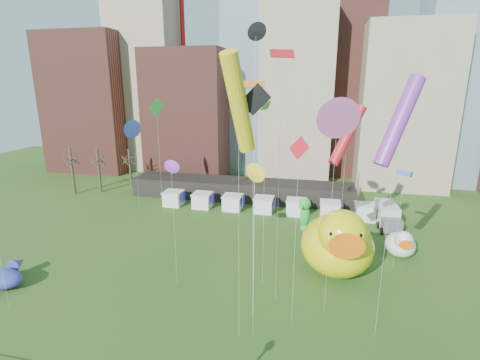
% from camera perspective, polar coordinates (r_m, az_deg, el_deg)
% --- Properties ---
extents(skyline, '(101.00, 23.00, 68.00)m').
position_cam_1_polar(skyline, '(77.99, 7.97, 16.40)').
color(skyline, brown).
rests_on(skyline, ground).
extents(pavilion, '(38.00, 6.00, 3.20)m').
position_cam_1_polar(pavilion, '(62.65, 0.11, -1.49)').
color(pavilion, black).
rests_on(pavilion, ground).
extents(vendor_tents, '(33.24, 2.80, 2.40)m').
position_cam_1_polar(vendor_tents, '(56.31, 3.79, -4.00)').
color(vendor_tents, white).
rests_on(vendor_tents, ground).
extents(bare_trees, '(8.44, 6.44, 8.50)m').
position_cam_1_polar(bare_trees, '(70.97, -21.26, 1.46)').
color(bare_trees, '#382B21').
rests_on(bare_trees, ground).
extents(big_duck, '(8.28, 10.60, 7.89)m').
position_cam_1_polar(big_duck, '(38.97, 15.20, -9.53)').
color(big_duck, yellow).
rests_on(big_duck, ground).
extents(small_duck, '(3.40, 4.56, 3.51)m').
position_cam_1_polar(small_duck, '(46.04, 24.08, -9.18)').
color(small_duck, white).
rests_on(small_duck, ground).
extents(seahorse_green, '(1.92, 2.14, 6.35)m').
position_cam_1_polar(seahorse_green, '(44.04, 10.22, -5.03)').
color(seahorse_green, silver).
rests_on(seahorse_green, ground).
extents(seahorse_purple, '(1.42, 1.62, 4.98)m').
position_cam_1_polar(seahorse_purple, '(40.42, 12.26, -8.49)').
color(seahorse_purple, silver).
rests_on(seahorse_purple, ground).
extents(box_truck, '(3.20, 7.22, 3.01)m').
position_cam_1_polar(box_truck, '(55.01, 22.23, -5.13)').
color(box_truck, silver).
rests_on(box_truck, ground).
extents(kite_0, '(1.57, 0.96, 15.77)m').
position_cam_1_polar(kite_0, '(27.18, 9.27, 3.88)').
color(kite_0, silver).
rests_on(kite_0, ground).
extents(kite_1, '(2.53, 2.43, 18.50)m').
position_cam_1_polar(kite_1, '(28.91, 15.16, 9.46)').
color(kite_1, silver).
rests_on(kite_1, ground).
extents(kite_2, '(1.21, 0.95, 23.93)m').
position_cam_1_polar(kite_2, '(29.20, 2.52, 22.00)').
color(kite_2, silver).
rests_on(kite_2, ground).
extents(kite_3, '(1.37, 2.19, 17.50)m').
position_cam_1_polar(kite_3, '(52.18, -13.03, 10.75)').
color(kite_3, silver).
rests_on(kite_3, ground).
extents(kite_4, '(1.27, 1.11, 13.57)m').
position_cam_1_polar(kite_4, '(27.80, 2.27, 1.04)').
color(kite_4, silver).
rests_on(kite_4, ground).
extents(kite_5, '(1.50, 1.20, 10.88)m').
position_cam_1_polar(kite_5, '(40.41, 24.49, 0.81)').
color(kite_5, silver).
rests_on(kite_5, ground).
extents(kite_6, '(2.02, 0.92, 19.69)m').
position_cam_1_polar(kite_6, '(33.91, 2.20, 14.34)').
color(kite_6, silver).
rests_on(kite_6, ground).
extents(kite_7, '(1.23, 0.53, 12.67)m').
position_cam_1_polar(kite_7, '(33.82, -10.81, 1.95)').
color(kite_7, silver).
rests_on(kite_7, ground).
extents(kite_8, '(3.98, 2.52, 17.43)m').
position_cam_1_polar(kite_8, '(39.81, 16.57, 6.74)').
color(kite_8, silver).
rests_on(kite_8, ground).
extents(kite_9, '(0.08, 3.64, 9.90)m').
position_cam_1_polar(kite_9, '(43.71, 18.20, -0.89)').
color(kite_9, silver).
rests_on(kite_9, ground).
extents(kite_10, '(2.18, 0.03, 19.53)m').
position_cam_1_polar(kite_10, '(24.78, 2.43, 11.24)').
color(kite_10, silver).
rests_on(kite_10, ground).
extents(kite_11, '(0.66, 2.40, 17.96)m').
position_cam_1_polar(kite_11, '(32.35, 4.06, 11.34)').
color(kite_11, silver).
rests_on(kite_11, ground).
extents(kite_12, '(2.03, 4.23, 21.59)m').
position_cam_1_polar(kite_12, '(24.57, -0.22, 11.83)').
color(kite_12, silver).
rests_on(kite_12, ground).
extents(kite_13, '(0.74, 2.77, 14.16)m').
position_cam_1_polar(kite_13, '(57.06, -16.49, 7.73)').
color(kite_13, silver).
rests_on(kite_13, ground).
extents(kite_15, '(3.51, 3.13, 20.12)m').
position_cam_1_polar(kite_15, '(26.91, 23.85, 8.47)').
color(kite_15, silver).
rests_on(kite_15, ground).
extents(kite_16, '(1.90, 1.33, 22.03)m').
position_cam_1_polar(kite_16, '(29.80, 6.68, 18.51)').
color(kite_16, silver).
rests_on(kite_16, ground).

